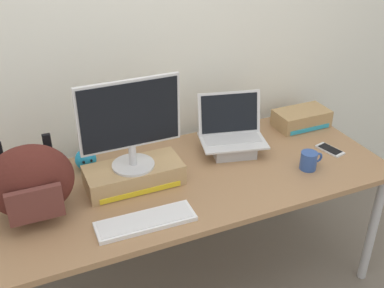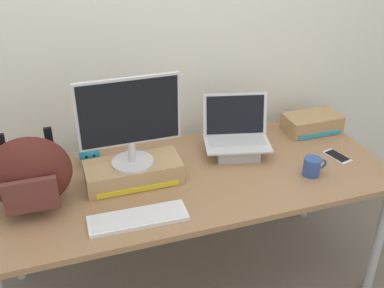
% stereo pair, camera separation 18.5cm
% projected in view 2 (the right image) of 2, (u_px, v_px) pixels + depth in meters
% --- Properties ---
extents(ground_plane, '(20.00, 20.00, 0.00)m').
position_uv_depth(ground_plane, '(192.00, 282.00, 2.68)').
color(ground_plane, '#70665B').
extents(back_wall, '(7.00, 0.10, 2.60)m').
position_uv_depth(back_wall, '(162.00, 36.00, 2.47)').
color(back_wall, silver).
rests_on(back_wall, ground).
extents(desk, '(1.98, 0.83, 0.74)m').
position_uv_depth(desk, '(192.00, 186.00, 2.35)').
color(desk, '#99704C').
rests_on(desk, ground).
extents(toner_box_yellow, '(0.46, 0.21, 0.10)m').
position_uv_depth(toner_box_yellow, '(133.00, 172.00, 2.25)').
color(toner_box_yellow, tan).
rests_on(toner_box_yellow, desk).
extents(desktop_monitor, '(0.48, 0.20, 0.44)m').
position_uv_depth(desktop_monitor, '(130.00, 120.00, 2.11)').
color(desktop_monitor, silver).
rests_on(desktop_monitor, toner_box_yellow).
extents(open_laptop, '(0.39, 0.31, 0.31)m').
position_uv_depth(open_laptop, '(236.00, 142.00, 2.48)').
color(open_laptop, '#ADADB2').
rests_on(open_laptop, desk).
extents(external_keyboard, '(0.43, 0.15, 0.02)m').
position_uv_depth(external_keyboard, '(138.00, 218.00, 2.01)').
color(external_keyboard, white).
rests_on(external_keyboard, desk).
extents(messenger_backpack, '(0.37, 0.29, 0.34)m').
position_uv_depth(messenger_backpack, '(29.00, 173.00, 2.03)').
color(messenger_backpack, '#4C1E19').
rests_on(messenger_backpack, desk).
extents(coffee_mug, '(0.13, 0.08, 0.09)m').
position_uv_depth(coffee_mug, '(312.00, 166.00, 2.30)').
color(coffee_mug, '#2D4C93').
rests_on(coffee_mug, desk).
extents(cell_phone, '(0.10, 0.16, 0.01)m').
position_uv_depth(cell_phone, '(337.00, 157.00, 2.47)').
color(cell_phone, silver).
rests_on(cell_phone, desk).
extents(plush_toy, '(0.11, 0.11, 0.11)m').
position_uv_depth(plush_toy, '(89.00, 154.00, 2.40)').
color(plush_toy, '#2393CC').
rests_on(plush_toy, desk).
extents(toner_box_cyan, '(0.32, 0.18, 0.10)m').
position_uv_depth(toner_box_cyan, '(312.00, 123.00, 2.72)').
color(toner_box_cyan, '#A88456').
rests_on(toner_box_cyan, desk).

